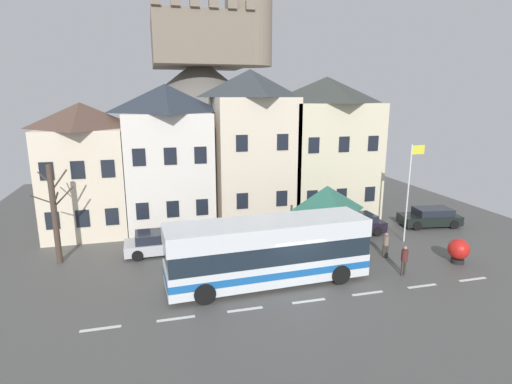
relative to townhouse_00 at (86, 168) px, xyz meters
name	(u,v)px	position (x,y,z in m)	size (l,w,h in m)	color
ground_plane	(298,287)	(11.00, -12.04, -4.42)	(40.00, 60.00, 0.07)	#504F4C
townhouse_00	(86,168)	(0.00, 0.00, 0.00)	(5.22, 6.15, 8.79)	beige
townhouse_01	(168,156)	(5.55, 0.09, 0.61)	(5.78, 6.33, 10.01)	silver
townhouse_02	(250,146)	(11.67, 0.33, 1.15)	(5.69, 6.81, 11.09)	beige
townhouse_03	(325,146)	(17.69, 0.23, 0.92)	(6.91, 6.61, 10.63)	beige
hilltop_castle	(202,113)	(10.47, 19.72, 2.82)	(35.37, 35.37, 21.70)	slate
transit_bus	(268,252)	(9.71, -11.17, -2.76)	(10.21, 3.13, 3.23)	silver
bus_shelter	(327,198)	(14.52, -7.40, -1.25)	(3.60, 3.60, 3.93)	#473D33
parked_car_00	(353,225)	(17.42, -5.53, -3.72)	(4.33, 1.99, 1.35)	black
parked_car_01	(430,217)	(23.67, -5.31, -3.74)	(4.38, 2.39, 1.33)	black
parked_car_02	(161,242)	(4.63, -5.79, -3.73)	(4.34, 2.04, 1.35)	silver
pedestrian_00	(386,244)	(17.28, -9.73, -3.58)	(0.30, 0.30, 1.49)	#38332D
pedestrian_01	(404,258)	(16.84, -12.15, -3.43)	(0.34, 0.34, 1.61)	#38332D
public_bench	(317,229)	(14.85, -5.32, -3.92)	(1.57, 0.48, 0.87)	#473828
flagpole	(410,186)	(20.01, -7.69, -0.70)	(0.95, 0.10, 6.30)	silver
harbour_buoy	(459,250)	(20.75, -11.52, -3.61)	(1.16, 1.16, 1.41)	black
bare_tree_00	(55,213)	(-0.94, -5.84, -1.47)	(2.03, 1.46, 5.61)	#47382D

